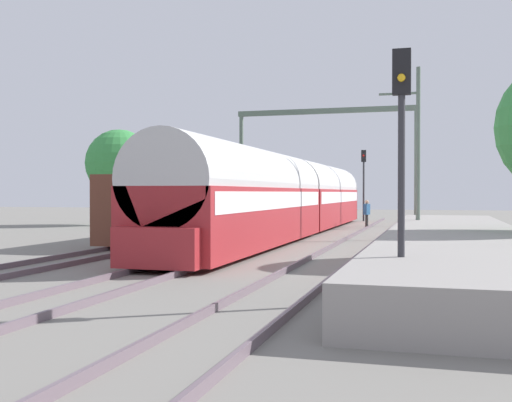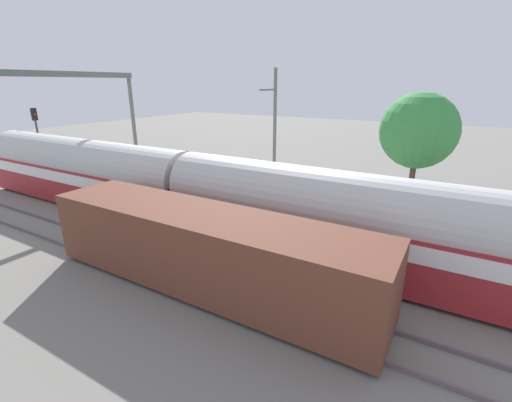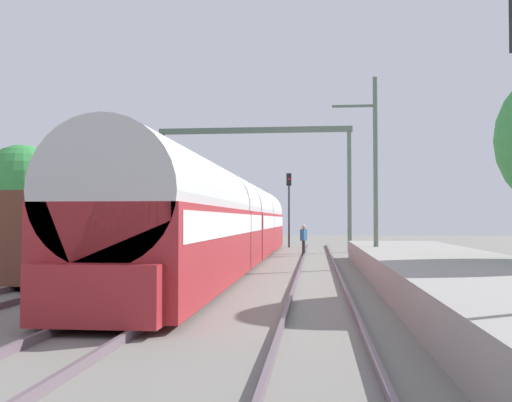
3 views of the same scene
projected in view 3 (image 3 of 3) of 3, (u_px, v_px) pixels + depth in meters
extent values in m
plane|color=slate|center=(171.00, 295.00, 15.67)|extent=(120.00, 120.00, 0.00)
cube|color=#64555E|center=(6.00, 290.00, 16.15)|extent=(0.08, 60.00, 0.16)
cube|color=#64555E|center=(56.00, 291.00, 16.00)|extent=(0.08, 60.00, 0.16)
cube|color=#64555E|center=(145.00, 292.00, 15.74)|extent=(0.08, 60.00, 0.16)
cube|color=#64555E|center=(198.00, 293.00, 15.60)|extent=(0.08, 60.00, 0.16)
cube|color=#64555E|center=(292.00, 294.00, 15.34)|extent=(0.08, 60.00, 0.16)
cube|color=#64555E|center=(347.00, 294.00, 15.19)|extent=(0.08, 60.00, 0.16)
cube|color=gray|center=(452.00, 274.00, 16.88)|extent=(4.40, 28.00, 0.90)
cube|color=maroon|center=(193.00, 244.00, 18.38)|extent=(2.90, 16.00, 2.20)
cube|color=white|center=(193.00, 224.00, 18.40)|extent=(2.93, 15.36, 0.64)
cylinder|color=#BCBCBC|center=(193.00, 203.00, 18.42)|extent=(2.84, 16.00, 2.84)
cube|color=maroon|center=(250.00, 232.00, 34.64)|extent=(2.90, 16.00, 2.20)
cube|color=white|center=(250.00, 222.00, 34.66)|extent=(2.93, 15.36, 0.64)
cylinder|color=#BCBCBC|center=(250.00, 211.00, 34.68)|extent=(2.84, 16.00, 2.84)
cube|color=maroon|center=(93.00, 296.00, 10.16)|extent=(2.40, 0.50, 1.10)
cube|color=brown|center=(114.00, 233.00, 22.70)|extent=(2.80, 13.00, 2.70)
cube|color=black|center=(114.00, 266.00, 22.66)|extent=(2.52, 11.96, 0.10)
cylinder|color=#2E2E2E|center=(304.00, 248.00, 32.44)|extent=(0.24, 0.24, 0.85)
cube|color=#285684|center=(304.00, 235.00, 32.46)|extent=(0.39, 0.47, 0.64)
sphere|color=tan|center=(304.00, 227.00, 32.48)|extent=(0.24, 0.24, 0.24)
cylinder|color=#2D2D33|center=(289.00, 216.00, 42.54)|extent=(0.14, 0.14, 4.50)
cube|color=black|center=(289.00, 179.00, 42.63)|extent=(0.36, 0.20, 0.90)
sphere|color=red|center=(289.00, 179.00, 42.51)|extent=(0.16, 0.16, 0.16)
cylinder|color=#596C5E|center=(162.00, 193.00, 37.48)|extent=(0.28, 0.28, 7.50)
cylinder|color=#596C5E|center=(350.00, 192.00, 36.26)|extent=(0.28, 0.28, 7.50)
cube|color=#596C5E|center=(254.00, 130.00, 36.99)|extent=(12.31, 0.24, 0.36)
cylinder|color=#596C5E|center=(376.00, 172.00, 24.37)|extent=(0.20, 0.20, 8.00)
cube|color=#596C5E|center=(354.00, 106.00, 24.55)|extent=(1.80, 0.10, 0.10)
cylinder|color=#4C3826|center=(21.00, 233.00, 33.99)|extent=(0.36, 0.36, 2.46)
sphere|color=#358B41|center=(22.00, 183.00, 34.08)|extent=(4.50, 4.50, 4.50)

